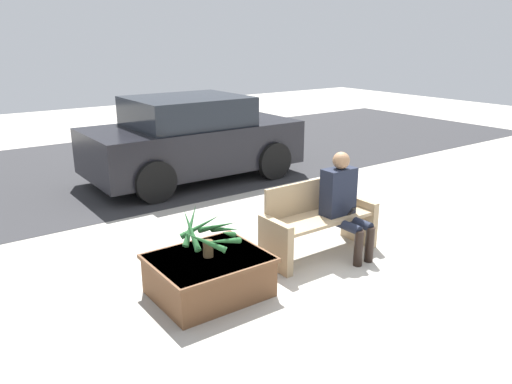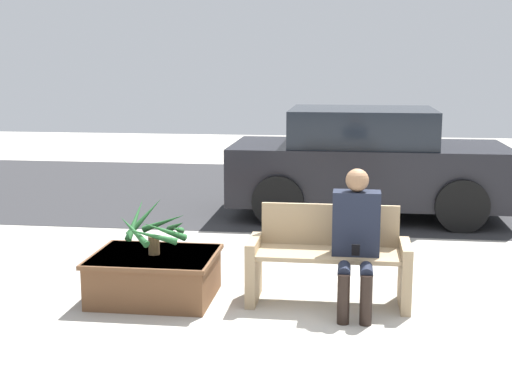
{
  "view_description": "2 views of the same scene",
  "coord_description": "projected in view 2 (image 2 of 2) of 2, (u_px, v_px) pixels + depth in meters",
  "views": [
    {
      "loc": [
        -4.09,
        -3.84,
        2.55
      ],
      "look_at": [
        -0.82,
        0.7,
        0.8
      ],
      "focal_mm": 35.0,
      "sensor_mm": 36.0,
      "label": 1
    },
    {
      "loc": [
        -0.02,
        -5.99,
        2.18
      ],
      "look_at": [
        -0.91,
        0.7,
        0.93
      ],
      "focal_mm": 50.0,
      "sensor_mm": 36.0,
      "label": 2
    }
  ],
  "objects": [
    {
      "name": "parked_car",
      "position": [
        366.0,
        163.0,
        10.1
      ],
      "size": [
        3.83,
        1.98,
        1.52
      ],
      "color": "black",
      "rests_on": "ground_plane"
    },
    {
      "name": "planter_box",
      "position": [
        155.0,
        274.0,
        6.59
      ],
      "size": [
        1.13,
        0.94,
        0.42
      ],
      "color": "brown",
      "rests_on": "ground_plane"
    },
    {
      "name": "ground_plane",
      "position": [
        349.0,
        314.0,
        6.23
      ],
      "size": [
        30.0,
        30.0,
        0.0
      ],
      "primitive_type": "plane",
      "color": "#ADA89E"
    },
    {
      "name": "potted_plant",
      "position": [
        156.0,
        228.0,
        6.5
      ],
      "size": [
        0.66,
        0.66,
        0.5
      ],
      "color": "brown",
      "rests_on": "planter_box"
    },
    {
      "name": "bench",
      "position": [
        329.0,
        258.0,
        6.47
      ],
      "size": [
        1.45,
        0.55,
        0.87
      ],
      "color": "tan",
      "rests_on": "ground_plane"
    },
    {
      "name": "road_surface",
      "position": [
        351.0,
        193.0,
        11.91
      ],
      "size": [
        20.0,
        6.0,
        0.01
      ],
      "primitive_type": "cube",
      "color": "#2D2D30",
      "rests_on": "ground_plane"
    },
    {
      "name": "person_seated",
      "position": [
        356.0,
        233.0,
        6.21
      ],
      "size": [
        0.42,
        0.62,
        1.26
      ],
      "color": "black",
      "rests_on": "ground_plane"
    }
  ]
}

